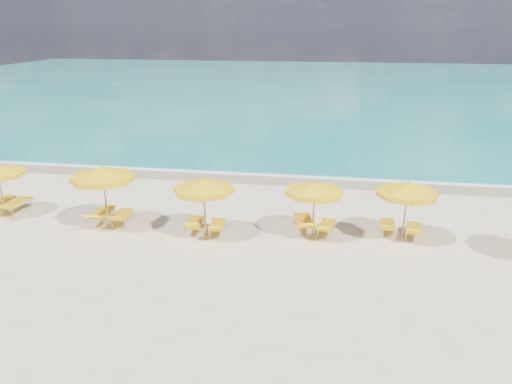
# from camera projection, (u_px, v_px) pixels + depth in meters

# --- Properties ---
(ground_plane) EXTENTS (120.00, 120.00, 0.00)m
(ground_plane) POSITION_uv_depth(u_px,v_px,m) (250.00, 233.00, 19.51)
(ground_plane) COLOR beige
(ocean) EXTENTS (120.00, 80.00, 0.30)m
(ocean) POSITION_uv_depth(u_px,v_px,m) (315.00, 86.00, 64.31)
(ocean) COLOR #167E77
(ocean) RESTS_ON ground
(wet_sand_band) EXTENTS (120.00, 2.60, 0.01)m
(wet_sand_band) POSITION_uv_depth(u_px,v_px,m) (274.00, 178.00, 26.41)
(wet_sand_band) COLOR tan
(wet_sand_band) RESTS_ON ground
(foam_line) EXTENTS (120.00, 1.20, 0.03)m
(foam_line) POSITION_uv_depth(u_px,v_px,m) (276.00, 174.00, 27.16)
(foam_line) COLOR white
(foam_line) RESTS_ON ground
(whitecap_near) EXTENTS (14.00, 0.36, 0.05)m
(whitecap_near) POSITION_uv_depth(u_px,v_px,m) (210.00, 135.00, 36.31)
(whitecap_near) COLOR white
(whitecap_near) RESTS_ON ground
(whitecap_far) EXTENTS (18.00, 0.30, 0.05)m
(whitecap_far) POSITION_uv_depth(u_px,v_px,m) (398.00, 123.00, 40.66)
(whitecap_far) COLOR white
(whitecap_far) RESTS_ON ground
(umbrella_2) EXTENTS (3.26, 3.26, 2.55)m
(umbrella_2) POSITION_uv_depth(u_px,v_px,m) (103.00, 174.00, 19.53)
(umbrella_2) COLOR tan
(umbrella_2) RESTS_ON ground
(umbrella_3) EXTENTS (2.58, 2.58, 2.34)m
(umbrella_3) POSITION_uv_depth(u_px,v_px,m) (204.00, 186.00, 18.71)
(umbrella_3) COLOR tan
(umbrella_3) RESTS_ON ground
(umbrella_4) EXTENTS (2.65, 2.65, 2.24)m
(umbrella_4) POSITION_uv_depth(u_px,v_px,m) (315.00, 189.00, 18.67)
(umbrella_4) COLOR tan
(umbrella_4) RESTS_ON ground
(umbrella_5) EXTENTS (2.48, 2.48, 2.33)m
(umbrella_5) POSITION_uv_depth(u_px,v_px,m) (407.00, 190.00, 18.33)
(umbrella_5) COLOR tan
(umbrella_5) RESTS_ON ground
(lounger_1_left) EXTENTS (0.62, 1.77, 0.75)m
(lounger_1_left) POSITION_uv_depth(u_px,v_px,m) (1.00, 204.00, 21.98)
(lounger_1_left) COLOR #A5A8AD
(lounger_1_left) RESTS_ON ground
(lounger_1_right) EXTENTS (0.77, 2.06, 0.81)m
(lounger_1_right) POSITION_uv_depth(u_px,v_px,m) (16.00, 207.00, 21.59)
(lounger_1_right) COLOR #A5A8AD
(lounger_1_right) RESTS_ON ground
(lounger_2_left) EXTENTS (0.88, 2.09, 0.81)m
(lounger_2_left) POSITION_uv_depth(u_px,v_px,m) (102.00, 217.00, 20.50)
(lounger_2_left) COLOR #A5A8AD
(lounger_2_left) RESTS_ON ground
(lounger_2_right) EXTENTS (0.84, 1.85, 0.77)m
(lounger_2_right) POSITION_uv_depth(u_px,v_px,m) (122.00, 219.00, 20.36)
(lounger_2_right) COLOR #A5A8AD
(lounger_2_right) RESTS_ON ground
(lounger_3_left) EXTENTS (0.88, 1.87, 0.83)m
(lounger_3_left) POSITION_uv_depth(u_px,v_px,m) (195.00, 227.00, 19.53)
(lounger_3_left) COLOR #A5A8AD
(lounger_3_left) RESTS_ON ground
(lounger_3_right) EXTENTS (0.82, 1.76, 0.74)m
(lounger_3_right) POSITION_uv_depth(u_px,v_px,m) (218.00, 229.00, 19.39)
(lounger_3_right) COLOR #A5A8AD
(lounger_3_right) RESTS_ON ground
(lounger_4_left) EXTENTS (1.05, 2.13, 0.84)m
(lounger_4_left) POSITION_uv_depth(u_px,v_px,m) (304.00, 225.00, 19.63)
(lounger_4_left) COLOR #A5A8AD
(lounger_4_left) RESTS_ON ground
(lounger_4_right) EXTENTS (0.76, 1.77, 0.73)m
(lounger_4_right) POSITION_uv_depth(u_px,v_px,m) (326.00, 229.00, 19.35)
(lounger_4_right) COLOR #A5A8AD
(lounger_4_right) RESTS_ON ground
(lounger_5_left) EXTENTS (0.66, 1.63, 0.75)m
(lounger_5_left) POSITION_uv_depth(u_px,v_px,m) (387.00, 228.00, 19.45)
(lounger_5_left) COLOR #A5A8AD
(lounger_5_left) RESTS_ON ground
(lounger_5_right) EXTENTS (0.80, 1.75, 0.75)m
(lounger_5_right) POSITION_uv_depth(u_px,v_px,m) (413.00, 232.00, 19.07)
(lounger_5_right) COLOR #A5A8AD
(lounger_5_right) RESTS_ON ground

